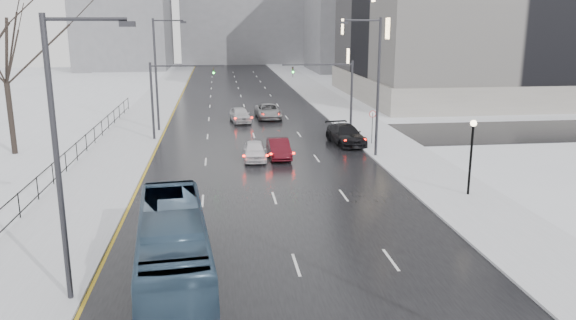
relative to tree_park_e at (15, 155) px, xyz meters
name	(u,v)px	position (x,y,z in m)	size (l,w,h in m)	color
road	(247,115)	(18.20, 16.00, 0.02)	(16.00, 150.00, 0.04)	black
cross_road	(254,138)	(18.20, 4.00, 0.02)	(130.00, 10.00, 0.04)	black
sidewalk_left	(146,117)	(7.70, 16.00, 0.08)	(5.00, 150.00, 0.16)	silver
sidewalk_right	(344,113)	(28.70, 16.00, 0.08)	(5.00, 150.00, 0.16)	silver
park_strip	(51,119)	(-1.80, 16.00, 0.06)	(14.00, 150.00, 0.12)	white
tree_park_e	(15,155)	(0.00, 0.00, 0.00)	(9.45, 9.45, 13.50)	black
iron_fence	(25,197)	(5.20, -14.00, 0.91)	(0.06, 70.00, 1.30)	black
streetlight_r_mid	(375,81)	(26.37, -4.00, 5.62)	(2.95, 0.25, 10.00)	#2D2D33
streetlight_l_near	(63,148)	(10.03, -24.00, 5.62)	(2.95, 0.25, 10.00)	#2D2D33
streetlight_l_far	(158,69)	(10.03, 8.00, 5.62)	(2.95, 0.25, 10.00)	#2D2D33
lamppost_r_mid	(472,146)	(29.20, -14.00, 2.94)	(0.36, 0.36, 4.28)	black
mast_signal_right	(339,89)	(25.53, 4.00, 4.11)	(6.10, 0.33, 6.50)	#2D2D33
mast_signal_left	(165,92)	(10.87, 4.00, 4.11)	(6.10, 0.33, 6.50)	#2D2D33
no_uturn_sign	(373,117)	(27.40, 0.00, 2.30)	(0.60, 0.06, 2.70)	#2D2D33
civic_building	(511,10)	(53.20, 28.00, 11.21)	(41.00, 31.00, 24.80)	gray
bldg_far_right	(370,15)	(46.20, 71.00, 11.00)	(24.00, 20.00, 22.00)	slate
bldg_far_left	(123,0)	(-3.80, 81.00, 14.00)	(18.00, 22.00, 28.00)	slate
bldg_far_center	(245,24)	(22.20, 96.00, 9.00)	(30.00, 18.00, 18.00)	slate
bus	(173,249)	(13.40, -23.21, 1.50)	(2.45, 10.46, 2.91)	#344D66
sedan_center_near	(255,151)	(17.70, -3.84, 0.72)	(1.60, 3.98, 1.36)	silver
sedan_right_near	(279,148)	(19.50, -3.40, 0.73)	(1.45, 4.17, 1.37)	#440B14
sedan_right_cross	(268,111)	(20.28, 13.84, 0.77)	(2.43, 5.27, 1.46)	gray
sedan_right_far	(346,135)	(25.40, 0.63, 0.81)	(2.17, 5.33, 1.55)	black
sedan_center_far	(240,115)	(17.30, 11.90, 0.78)	(1.75, 4.34, 1.48)	#BABABF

